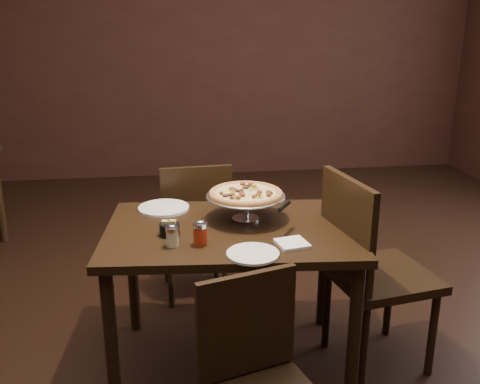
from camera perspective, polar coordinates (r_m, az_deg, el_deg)
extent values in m
cube|color=black|center=(2.89, 0.44, -17.54)|extent=(6.00, 7.00, 0.02)
cube|color=black|center=(5.85, -4.69, 15.28)|extent=(6.00, 0.02, 2.80)
cube|color=black|center=(2.53, -0.97, -4.25)|extent=(1.24, 0.88, 0.04)
cylinder|color=black|center=(2.44, -13.57, -15.35)|extent=(0.06, 0.06, 0.69)
cylinder|color=black|center=(2.48, 12.10, -14.73)|extent=(0.06, 0.06, 0.69)
cylinder|color=black|center=(3.01, -11.36, -8.43)|extent=(0.06, 0.06, 0.69)
cylinder|color=black|center=(3.04, 8.93, -8.03)|extent=(0.06, 0.06, 0.69)
cylinder|color=silver|center=(2.62, 0.60, -2.83)|extent=(0.13, 0.13, 0.01)
cylinder|color=silver|center=(2.61, 0.60, -1.68)|extent=(0.03, 0.03, 0.10)
cylinder|color=silver|center=(2.59, 0.61, -0.54)|extent=(0.09, 0.09, 0.01)
cylinder|color=#B0B0B6|center=(2.59, 0.61, -0.42)|extent=(0.38, 0.38, 0.01)
torus|color=#B0B0B6|center=(2.59, 0.61, -0.40)|extent=(0.39, 0.39, 0.01)
cylinder|color=brown|center=(2.58, 0.61, -0.25)|extent=(0.35, 0.35, 0.01)
torus|color=brown|center=(2.58, 0.61, -0.17)|extent=(0.36, 0.36, 0.03)
cylinder|color=tan|center=(2.58, 0.61, -0.07)|extent=(0.30, 0.30, 0.01)
cylinder|color=beige|center=(2.33, -7.23, -4.93)|extent=(0.05, 0.05, 0.07)
cylinder|color=silver|center=(2.31, -7.28, -3.92)|extent=(0.06, 0.06, 0.02)
ellipsoid|color=silver|center=(2.31, -7.29, -3.59)|extent=(0.03, 0.03, 0.01)
cylinder|color=maroon|center=(2.33, -4.25, -4.67)|extent=(0.06, 0.06, 0.08)
cylinder|color=silver|center=(2.31, -4.28, -3.52)|extent=(0.06, 0.06, 0.02)
ellipsoid|color=silver|center=(2.31, -4.29, -3.15)|extent=(0.03, 0.03, 0.01)
cylinder|color=black|center=(2.45, -7.53, -3.96)|extent=(0.09, 0.09, 0.06)
cube|color=tan|center=(2.44, -7.90, -3.70)|extent=(0.04, 0.03, 0.06)
cube|color=tan|center=(2.44, -7.26, -3.67)|extent=(0.04, 0.03, 0.06)
cube|color=white|center=(2.34, 5.58, -5.48)|extent=(0.15, 0.15, 0.01)
cylinder|color=white|center=(2.79, -8.14, -1.69)|extent=(0.26, 0.26, 0.01)
cylinder|color=white|center=(2.24, 1.38, -6.61)|extent=(0.22, 0.22, 0.01)
cone|color=silver|center=(2.43, 4.72, -1.60)|extent=(0.17, 0.17, 0.00)
cylinder|color=black|center=(2.43, 4.72, -1.53)|extent=(0.09, 0.12, 0.02)
cube|color=black|center=(3.33, -4.94, -4.10)|extent=(0.44, 0.44, 0.04)
cube|color=black|center=(3.08, -4.62, -1.16)|extent=(0.41, 0.06, 0.43)
cylinder|color=black|center=(3.59, -2.55, -6.18)|extent=(0.04, 0.04, 0.40)
cylinder|color=black|center=(3.56, -7.86, -6.58)|extent=(0.04, 0.04, 0.40)
cylinder|color=black|center=(3.30, -1.57, -8.50)|extent=(0.04, 0.04, 0.40)
cylinder|color=black|center=(3.26, -7.39, -8.97)|extent=(0.04, 0.04, 0.40)
cube|color=black|center=(1.99, 0.72, -13.89)|extent=(0.37, 0.14, 0.40)
cube|color=black|center=(2.73, 14.84, -8.67)|extent=(0.54, 0.54, 0.04)
cube|color=black|center=(2.52, 11.30, -3.86)|extent=(0.11, 0.46, 0.48)
cylinder|color=black|center=(2.82, 19.83, -14.07)|extent=(0.04, 0.04, 0.45)
cylinder|color=black|center=(3.07, 15.60, -10.77)|extent=(0.04, 0.04, 0.45)
cylinder|color=black|center=(2.63, 13.04, -15.91)|extent=(0.04, 0.04, 0.45)
cylinder|color=black|center=(2.90, 9.24, -12.14)|extent=(0.04, 0.04, 0.45)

